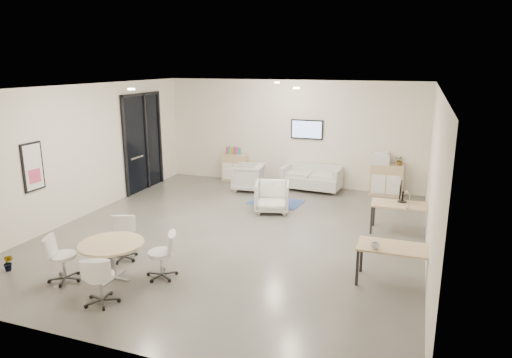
{
  "coord_description": "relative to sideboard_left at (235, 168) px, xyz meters",
  "views": [
    {
      "loc": [
        3.69,
        -8.85,
        3.69
      ],
      "look_at": [
        0.34,
        0.4,
        1.18
      ],
      "focal_mm": 32.0,
      "sensor_mm": 36.0,
      "label": 1
    }
  ],
  "objects": [
    {
      "name": "sideboard_right",
      "position": [
        4.7,
        -0.02,
        0.01
      ],
      "size": [
        0.9,
        0.44,
        0.9
      ],
      "color": "tan",
      "rests_on": "room_shell"
    },
    {
      "name": "desk_front",
      "position": [
        5.27,
        -5.58,
        0.17
      ],
      "size": [
        1.31,
        0.66,
        0.68
      ],
      "rotation": [
        0.0,
        0.0,
        0.01
      ],
      "color": "tan",
      "rests_on": "room_shell"
    },
    {
      "name": "blue_rug",
      "position": [
        1.94,
        -1.77,
        -0.43
      ],
      "size": [
        1.46,
        1.03,
        0.01
      ],
      "primitive_type": "cube",
      "rotation": [
        0.0,
        0.0,
        -0.08
      ],
      "color": "navy",
      "rests_on": "room_shell"
    },
    {
      "name": "armchair_right",
      "position": [
        2.09,
        -2.57,
        -0.01
      ],
      "size": [
        1.01,
        0.97,
        0.86
      ],
      "primitive_type": "imported",
      "rotation": [
        0.0,
        0.0,
        0.26
      ],
      "color": "beige",
      "rests_on": "room_shell"
    },
    {
      "name": "armchair_left",
      "position": [
        0.79,
        -0.88,
        -0.0
      ],
      "size": [
        0.86,
        0.91,
        0.87
      ],
      "primitive_type": "imported",
      "rotation": [
        0.0,
        0.0,
        -1.48
      ],
      "color": "beige",
      "rests_on": "room_shell"
    },
    {
      "name": "glass_door",
      "position": [
        -2.17,
        -1.76,
        1.07
      ],
      "size": [
        0.09,
        1.9,
        2.85
      ],
      "color": "black",
      "rests_on": "room_shell"
    },
    {
      "name": "plant_floor",
      "position": [
        -1.37,
        -7.46,
        -0.36
      ],
      "size": [
        0.26,
        0.36,
        0.14
      ],
      "primitive_type": "imported",
      "rotation": [
        0.0,
        0.0,
        0.3
      ],
      "color": "#3F7F3F",
      "rests_on": "room_shell"
    },
    {
      "name": "sideboard_left",
      "position": [
        0.0,
        0.0,
        0.0
      ],
      "size": [
        0.78,
        0.4,
        0.88
      ],
      "color": "tan",
      "rests_on": "room_shell"
    },
    {
      "name": "loveseat",
      "position": [
        2.56,
        -0.2,
        -0.09
      ],
      "size": [
        1.76,
        0.98,
        0.64
      ],
      "rotation": [
        0.0,
        0.0,
        -0.07
      ],
      "color": "beige",
      "rests_on": "room_shell"
    },
    {
      "name": "plant_cabinet",
      "position": [
        5.02,
        -0.02,
        0.58
      ],
      "size": [
        0.33,
        0.34,
        0.22
      ],
      "primitive_type": "imported",
      "rotation": [
        0.0,
        0.0,
        -0.32
      ],
      "color": "#3F7F3F",
      "rests_on": "sideboard_right"
    },
    {
      "name": "wall_tv",
      "position": [
        2.28,
        0.19,
        1.31
      ],
      "size": [
        0.98,
        0.06,
        0.58
      ],
      "color": "black",
      "rests_on": "room_shell"
    },
    {
      "name": "ceiling_spots",
      "position": [
        1.58,
        -3.44,
        2.74
      ],
      "size": [
        3.14,
        4.14,
        0.03
      ],
      "color": "#FFEAC6",
      "rests_on": "room_shell"
    },
    {
      "name": "artwork",
      "position": [
        -2.19,
        -5.87,
        1.11
      ],
      "size": [
        0.05,
        0.54,
        1.04
      ],
      "color": "black",
      "rests_on": "room_shell"
    },
    {
      "name": "books",
      "position": [
        -0.04,
        0.0,
        0.55
      ],
      "size": [
        0.45,
        0.14,
        0.22
      ],
      "color": "red",
      "rests_on": "sideboard_left"
    },
    {
      "name": "meeting_chairs",
      "position": [
        0.62,
        -7.07,
        -0.03
      ],
      "size": [
        2.29,
        2.29,
        0.82
      ],
      "color": "white",
      "rests_on": "room_shell"
    },
    {
      "name": "desk_rear",
      "position": [
        5.23,
        -3.02,
        0.17
      ],
      "size": [
        1.32,
        0.7,
        0.68
      ],
      "rotation": [
        0.0,
        0.0,
        0.04
      ],
      "color": "tan",
      "rests_on": "room_shell"
    },
    {
      "name": "cup",
      "position": [
        4.93,
        -5.79,
        0.31
      ],
      "size": [
        0.15,
        0.13,
        0.14
      ],
      "primitive_type": "imported",
      "rotation": [
        0.0,
        0.0,
        0.17
      ],
      "color": "white",
      "rests_on": "desk_front"
    },
    {
      "name": "monitor",
      "position": [
        5.19,
        -2.87,
        0.48
      ],
      "size": [
        0.2,
        0.5,
        0.44
      ],
      "color": "black",
      "rests_on": "desk_rear"
    },
    {
      "name": "round_table",
      "position": [
        0.62,
        -7.07,
        0.15
      ],
      "size": [
        1.11,
        1.11,
        0.68
      ],
      "color": "tan",
      "rests_on": "room_shell"
    },
    {
      "name": "room_shell",
      "position": [
        1.78,
        -4.27,
        1.16
      ],
      "size": [
        9.6,
        10.6,
        4.8
      ],
      "color": "#4F4D48",
      "rests_on": "ground"
    },
    {
      "name": "printer",
      "position": [
        4.49,
        -0.01,
        0.63
      ],
      "size": [
        0.53,
        0.45,
        0.36
      ],
      "rotation": [
        0.0,
        0.0,
        0.07
      ],
      "color": "white",
      "rests_on": "sideboard_right"
    }
  ]
}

